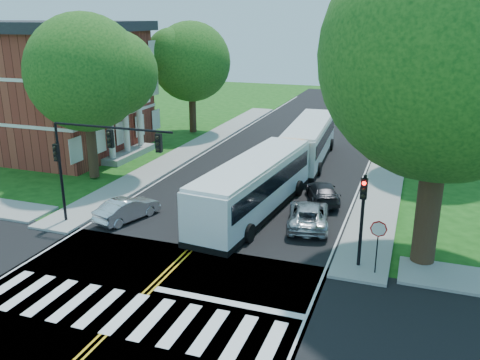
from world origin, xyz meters
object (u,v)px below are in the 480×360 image
at_px(signal_ne, 363,209).
at_px(dark_sedan, 323,192).
at_px(hatchback, 127,209).
at_px(signal_nw, 94,152).
at_px(suv, 308,215).
at_px(bus_lead, 254,186).
at_px(bus_follow, 309,141).

xyz_separation_m(signal_ne, dark_sedan, (-3.26, 8.31, -2.33)).
height_order(hatchback, dark_sedan, hatchback).
bearing_deg(signal_nw, suv, 21.03).
height_order(bus_lead, suv, bus_lead).
relative_size(signal_ne, bus_follow, 0.35).
distance_m(signal_ne, bus_lead, 8.42).
xyz_separation_m(signal_nw, signal_ne, (14.06, 0.01, -1.41)).
height_order(signal_nw, dark_sedan, signal_nw).
relative_size(bus_lead, hatchback, 3.22).
relative_size(signal_nw, hatchback, 1.80).
relative_size(bus_lead, suv, 2.70).
bearing_deg(suv, hatchback, 4.14).
bearing_deg(signal_ne, signal_nw, -179.95).
relative_size(signal_ne, bus_lead, 0.34).
distance_m(bus_follow, suv, 13.55).
relative_size(bus_follow, hatchback, 3.13).
relative_size(bus_lead, bus_follow, 1.03).
height_order(bus_lead, dark_sedan, bus_lead).
bearing_deg(bus_lead, bus_follow, -87.33).
bearing_deg(suv, signal_nw, 10.64).
distance_m(signal_nw, suv, 12.13).
bearing_deg(suv, signal_ne, 117.97).
relative_size(signal_nw, signal_ne, 1.62).
height_order(hatchback, suv, suv).
relative_size(signal_nw, bus_lead, 0.56).
distance_m(signal_ne, hatchback, 13.55).
bearing_deg(signal_nw, bus_lead, 33.96).
distance_m(signal_ne, dark_sedan, 9.23).
xyz_separation_m(signal_nw, bus_follow, (7.94, 17.36, -2.68)).
xyz_separation_m(signal_ne, hatchback, (-13.27, 1.54, -2.30)).
bearing_deg(suv, bus_follow, -88.24).
bearing_deg(signal_nw, hatchback, 63.11).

